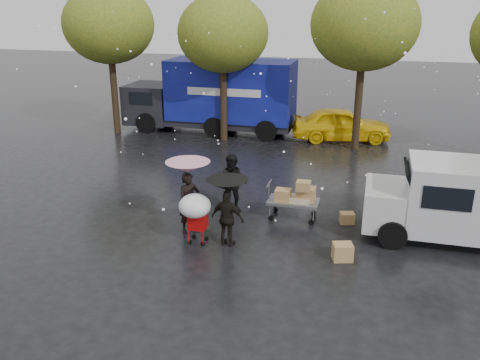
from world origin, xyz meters
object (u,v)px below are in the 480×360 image
(shopping_cart, at_px, (195,208))
(white_van, at_px, (466,201))
(person_pink, at_px, (189,203))
(yellow_taxi, at_px, (341,124))
(blue_truck, at_px, (215,96))
(vendor_cart, at_px, (296,196))
(person_black, at_px, (228,218))

(shopping_cart, distance_m, white_van, 7.21)
(person_pink, relative_size, yellow_taxi, 0.39)
(yellow_taxi, bearing_deg, person_pink, 151.26)
(blue_truck, bearing_deg, person_pink, -75.90)
(vendor_cart, relative_size, yellow_taxi, 0.34)
(person_pink, height_order, person_black, person_pink)
(yellow_taxi, bearing_deg, white_van, -169.54)
(person_pink, height_order, blue_truck, blue_truck)
(vendor_cart, height_order, blue_truck, blue_truck)
(shopping_cart, xyz_separation_m, blue_truck, (-3.25, 11.87, 0.69))
(vendor_cart, height_order, white_van, white_van)
(vendor_cart, bearing_deg, yellow_taxi, 86.40)
(blue_truck, xyz_separation_m, yellow_taxi, (6.14, -0.05, -1.00))
(vendor_cart, xyz_separation_m, blue_truck, (-5.55, 9.48, 1.03))
(person_pink, bearing_deg, white_van, -34.96)
(person_pink, xyz_separation_m, white_van, (7.34, 1.39, 0.28))
(person_black, height_order, vendor_cart, person_black)
(white_van, xyz_separation_m, blue_truck, (-10.13, 9.73, 0.60))
(person_black, bearing_deg, blue_truck, -61.32)
(shopping_cart, bearing_deg, yellow_taxi, 76.25)
(blue_truck, bearing_deg, person_black, -70.77)
(vendor_cart, relative_size, shopping_cart, 1.04)
(vendor_cart, distance_m, white_van, 4.61)
(shopping_cart, xyz_separation_m, yellow_taxi, (2.89, 11.82, -0.30))
(vendor_cart, height_order, yellow_taxi, yellow_taxi)
(blue_truck, bearing_deg, vendor_cart, -59.68)
(person_black, bearing_deg, shopping_cart, 23.43)
(person_pink, xyz_separation_m, yellow_taxi, (3.35, 11.08, -0.11))
(white_van, bearing_deg, blue_truck, 136.15)
(person_black, relative_size, shopping_cart, 1.07)
(vendor_cart, distance_m, shopping_cart, 3.33)
(person_pink, distance_m, vendor_cart, 3.21)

